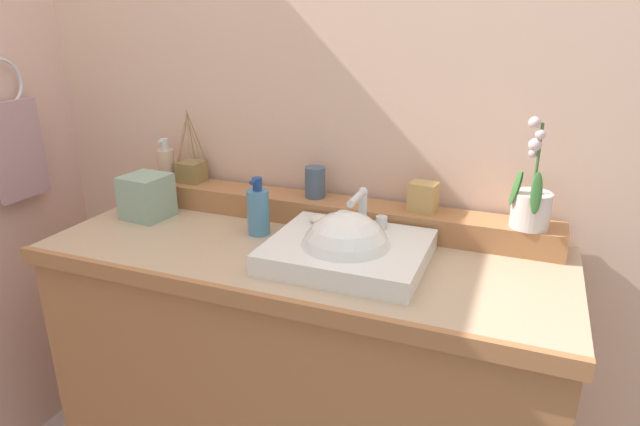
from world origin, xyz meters
TOP-DOWN VIEW (x-y plane):
  - wall_back at (0.00, 0.39)m, footprint 2.94×0.20m
  - vanity_cabinet at (0.00, -0.00)m, footprint 1.44×0.58m
  - back_ledge at (0.00, 0.21)m, footprint 1.36×0.12m
  - sink_basin at (0.15, -0.04)m, footprint 0.40×0.35m
  - soap_bar at (0.03, 0.06)m, footprint 0.07×0.04m
  - potted_plant at (0.57, 0.19)m, footprint 0.11×0.12m
  - soap_dispenser at (-0.59, 0.21)m, footprint 0.06×0.06m
  - tumbler_cup at (-0.05, 0.22)m, footprint 0.06×0.06m
  - reed_diffuser at (-0.50, 0.22)m, footprint 0.11×0.12m
  - trinket_box at (0.29, 0.21)m, footprint 0.08×0.07m
  - lotion_bottle at (-0.16, 0.05)m, footprint 0.07×0.07m
  - tissue_box at (-0.55, 0.05)m, footprint 0.14×0.14m
  - towel_ring at (-1.05, 0.01)m, footprint 0.01×0.16m
  - hand_towel at (-1.03, 0.01)m, footprint 0.02×0.19m

SIDE VIEW (x-z plane):
  - vanity_cabinet at x=0.00m, z-range 0.00..0.89m
  - sink_basin at x=0.15m, z-range 0.78..1.05m
  - back_ledge at x=0.00m, z-range 0.89..0.97m
  - soap_bar at x=0.03m, z-range 0.95..0.97m
  - tissue_box at x=-0.55m, z-range 0.89..1.03m
  - lotion_bottle at x=-0.16m, z-range 0.88..1.05m
  - reed_diffuser at x=-0.50m, z-range 0.88..1.12m
  - trinket_box at x=0.29m, z-range 0.97..1.05m
  - tumbler_cup at x=-0.05m, z-range 0.97..1.06m
  - soap_dispenser at x=-0.59m, z-range 0.95..1.10m
  - potted_plant at x=0.57m, z-range 0.89..1.18m
  - hand_towel at x=-1.03m, z-range 0.91..1.24m
  - wall_back at x=0.00m, z-range 0.00..2.44m
  - towel_ring at x=-1.05m, z-range 1.21..1.37m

